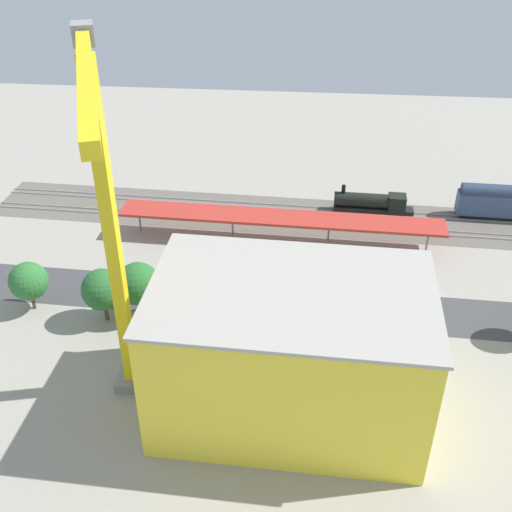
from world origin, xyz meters
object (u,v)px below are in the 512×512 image
parked_car_0 (423,291)px  traffic_light (339,301)px  parked_car_3 (291,287)px  street_tree_2 (162,293)px  parked_car_2 (336,288)px  tower_crane (108,217)px  parked_car_4 (252,286)px  parked_car_6 (171,280)px  box_truck_0 (357,319)px  parked_car_5 (210,282)px  construction_building (290,353)px  box_truck_1 (377,314)px  street_tree_4 (103,290)px  platform_canopy_near (280,218)px  parked_car_1 (382,291)px  street_tree_0 (28,281)px  street_tree_1 (138,284)px  box_truck_2 (289,319)px  locomotive (374,203)px

parked_car_0 → traffic_light: (12.42, 8.34, 3.65)m
parked_car_3 → street_tree_2: street_tree_2 is taller
parked_car_2 → tower_crane: (23.89, 23.42, 23.78)m
parked_car_4 → parked_car_6: (12.12, -0.26, -0.01)m
box_truck_0 → parked_car_5: bearing=-20.5°
parked_car_2 → parked_car_6: size_ratio=1.00×
construction_building → box_truck_1: 20.66m
parked_car_5 → street_tree_4: street_tree_4 is taller
platform_canopy_near → parked_car_2: 16.73m
parked_car_1 → street_tree_2: bearing=14.3°
parked_car_1 → street_tree_2: 31.56m
parked_car_5 → box_truck_0: bearing=159.5°
parked_car_3 → parked_car_6: (17.79, -0.04, -0.06)m
box_truck_0 → platform_canopy_near: bearing=-62.0°
parked_car_2 → box_truck_0: box_truck_0 is taller
parked_car_4 → street_tree_2: street_tree_2 is taller
parked_car_6 → parked_car_3: bearing=179.9°
parked_car_1 → parked_car_6: size_ratio=1.03×
street_tree_4 → box_truck_0: bearing=-178.3°
platform_canopy_near → parked_car_0: 25.53m
parked_car_5 → street_tree_2: street_tree_2 is taller
street_tree_0 → street_tree_1: size_ratio=0.87×
street_tree_0 → box_truck_1: bearing=-178.9°
parked_car_4 → street_tree_0: 31.23m
tower_crane → box_truck_0: 38.13m
box_truck_2 → street_tree_1: (20.46, -0.95, 3.82)m
parked_car_5 → traffic_light: 20.43m
traffic_light → parked_car_4: bearing=-31.2°
box_truck_1 → street_tree_1: bearing=2.2°
parked_car_0 → box_truck_0: size_ratio=0.42×
platform_canopy_near → parked_car_6: size_ratio=12.07×
construction_building → box_truck_1: (-11.24, -16.12, -6.37)m
locomotive → tower_crane: size_ratio=0.34×
parked_car_4 → street_tree_0: street_tree_0 is taller
parked_car_5 → traffic_light: size_ratio=0.69×
parked_car_2 → parked_car_1: bearing=177.6°
parked_car_3 → street_tree_4: 26.76m
street_tree_0 → street_tree_2: size_ratio=1.14×
construction_building → box_truck_0: (-8.53, -14.76, -6.34)m
box_truck_2 → parked_car_1: bearing=-146.4°
parked_car_4 → street_tree_1: size_ratio=0.54×
platform_canopy_near → street_tree_0: size_ratio=7.21×
parked_car_2 → parked_car_5: 18.45m
parked_car_3 → box_truck_2: size_ratio=0.55×
parked_car_1 → parked_car_5: size_ratio=0.98×
parked_car_1 → street_tree_4: size_ratio=0.57×
parked_car_4 → street_tree_0: bearing=13.4°
parked_car_5 → traffic_light: traffic_light is taller
box_truck_1 → street_tree_4: street_tree_4 is taller
parked_car_0 → locomotive: bearing=-77.6°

